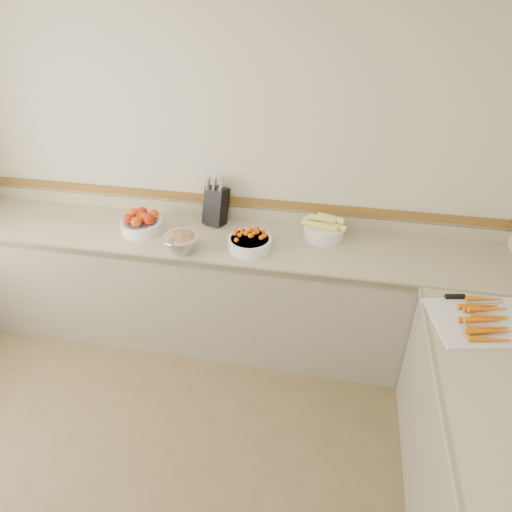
% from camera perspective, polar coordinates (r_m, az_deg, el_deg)
% --- Properties ---
extents(back_wall, '(4.00, 0.00, 4.00)m').
position_cam_1_polar(back_wall, '(3.34, -3.84, 10.96)').
color(back_wall, beige).
rests_on(back_wall, ground_plane).
extents(counter_back, '(4.00, 0.65, 1.08)m').
position_cam_1_polar(counter_back, '(3.48, -4.65, -4.09)').
color(counter_back, tan).
rests_on(counter_back, ground_plane).
extents(knife_block, '(0.20, 0.22, 0.36)m').
position_cam_1_polar(knife_block, '(3.37, -5.04, 6.40)').
color(knife_block, black).
rests_on(knife_block, counter_back).
extents(tomato_bowl, '(0.30, 0.30, 0.15)m').
position_cam_1_polar(tomato_bowl, '(3.39, -14.11, 4.06)').
color(tomato_bowl, white).
rests_on(tomato_bowl, counter_back).
extents(cherry_tomato_bowl, '(0.30, 0.30, 0.17)m').
position_cam_1_polar(cherry_tomato_bowl, '(3.08, -0.78, 1.87)').
color(cherry_tomato_bowl, white).
rests_on(cherry_tomato_bowl, counter_back).
extents(corn_bowl, '(0.32, 0.29, 0.17)m').
position_cam_1_polar(corn_bowl, '(3.24, 8.49, 3.38)').
color(corn_bowl, white).
rests_on(corn_bowl, counter_back).
extents(rhubarb_bowl, '(0.25, 0.25, 0.14)m').
position_cam_1_polar(rhubarb_bowl, '(3.08, -9.26, 1.80)').
color(rhubarb_bowl, '#B2B2BA').
rests_on(rhubarb_bowl, counter_back).
extents(cutting_board, '(0.59, 0.51, 0.07)m').
position_cam_1_polar(cutting_board, '(2.76, 26.45, -7.21)').
color(cutting_board, white).
rests_on(cutting_board, counter_right).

